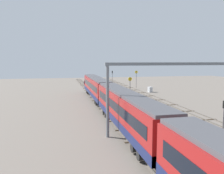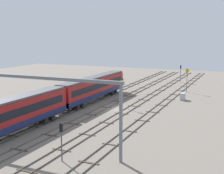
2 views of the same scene
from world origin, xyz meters
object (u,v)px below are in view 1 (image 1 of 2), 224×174
Objects in this scene: signal_light_trackside_approach at (224,113)px; relay_cabinet at (150,89)px; speed_sign_near_foreground at (136,77)px; overhead_gantry at (185,79)px; signal_light_trackside_departure at (112,75)px; speed_sign_mid_trackside at (130,85)px; train at (124,110)px.

signal_light_trackside_approach is 37.15m from relay_cabinet.
speed_sign_near_foreground is 9.83m from relay_cabinet.
overhead_gantry is at bearing 169.16° from speed_sign_near_foreground.
signal_light_trackside_approach is at bearing 179.93° from signal_light_trackside_departure.
speed_sign_mid_trackside is 1.23× the size of signal_light_trackside_approach.
train reaches higher than relay_cabinet.
speed_sign_near_foreground is at bearing -21.96° from speed_sign_mid_trackside.
overhead_gantry is at bearing 164.86° from relay_cabinet.
speed_sign_near_foreground reaches higher than signal_light_trackside_departure.
train is 8.27m from overhead_gantry.
train is at bearing 169.06° from signal_light_trackside_departure.
train is at bearing 161.37° from speed_sign_mid_trackside.
signal_light_trackside_departure is (60.89, -0.07, 0.43)m from signal_light_trackside_approach.
train is 48.58× the size of relay_cabinet.
signal_light_trackside_departure is at bearing -10.94° from train.
speed_sign_mid_trackside is 35.41m from signal_light_trackside_departure.
speed_sign_near_foreground is 15.50m from signal_light_trackside_departure.
signal_light_trackside_approach is (-2.27, -3.84, -3.79)m from overhead_gantry.
relay_cabinet is (-24.20, -5.40, -2.43)m from signal_light_trackside_departure.
relay_cabinet is at bearing -167.43° from signal_light_trackside_departure.
overhead_gantry is at bearing 176.18° from signal_light_trackside_departure.
speed_sign_near_foreground is 3.60× the size of relay_cabinet.
speed_sign_mid_trackside is 14.53m from relay_cabinet.
signal_light_trackside_approach is 60.89m from signal_light_trackside_departure.
signal_light_trackside_approach reaches higher than relay_cabinet.
speed_sign_near_foreground reaches higher than relay_cabinet.
signal_light_trackside_approach is at bearing -120.59° from overhead_gantry.
signal_light_trackside_approach is at bearing -112.04° from train.
signal_light_trackside_departure reaches higher than signal_light_trackside_approach.
train is at bearing 159.73° from speed_sign_near_foreground.
speed_sign_near_foreground reaches higher than speed_sign_mid_trackside.
overhead_gantry is at bearing 179.58° from speed_sign_mid_trackside.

